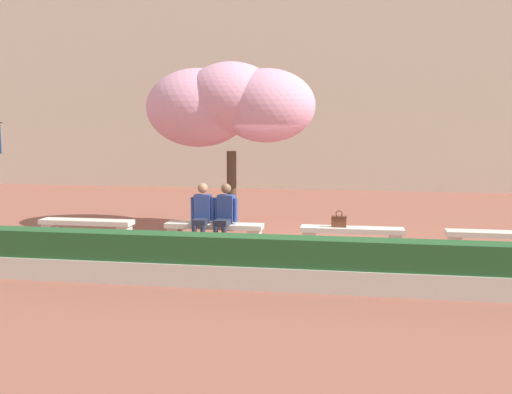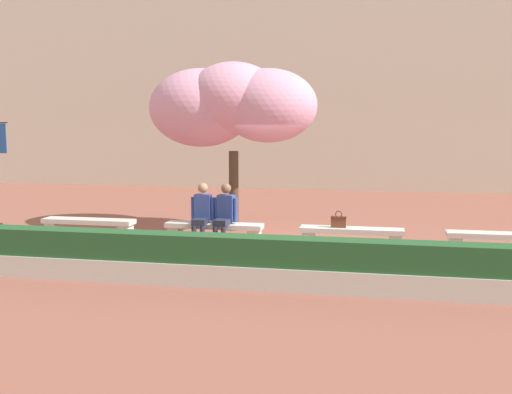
% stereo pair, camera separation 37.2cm
% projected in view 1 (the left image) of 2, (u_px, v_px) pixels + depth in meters
% --- Properties ---
extents(ground_plane, '(100.00, 100.00, 0.00)m').
position_uv_depth(ground_plane, '(282.00, 247.00, 12.32)').
color(ground_plane, '#8E5142').
extents(building_facade, '(28.00, 4.00, 8.47)m').
position_uv_depth(building_facade, '(322.00, 81.00, 24.29)').
color(building_facade, beige).
rests_on(building_facade, ground).
extents(stone_bench_west_end, '(2.06, 0.42, 0.45)m').
position_uv_depth(stone_bench_west_end, '(87.00, 226.00, 13.00)').
color(stone_bench_west_end, beige).
rests_on(stone_bench_west_end, ground).
extents(stone_bench_near_west, '(2.06, 0.42, 0.45)m').
position_uv_depth(stone_bench_near_west, '(214.00, 230.00, 12.53)').
color(stone_bench_near_west, beige).
rests_on(stone_bench_near_west, ground).
extents(stone_bench_center, '(2.06, 0.42, 0.45)m').
position_uv_depth(stone_bench_center, '(352.00, 234.00, 12.05)').
color(stone_bench_center, beige).
rests_on(stone_bench_center, ground).
extents(stone_bench_near_east, '(2.06, 0.42, 0.45)m').
position_uv_depth(stone_bench_near_east, '(501.00, 239.00, 11.57)').
color(stone_bench_near_east, beige).
rests_on(stone_bench_near_east, ground).
extents(person_seated_left, '(0.51, 0.69, 1.29)m').
position_uv_depth(person_seated_left, '(202.00, 212.00, 12.47)').
color(person_seated_left, black).
rests_on(person_seated_left, ground).
extents(person_seated_right, '(0.51, 0.71, 1.29)m').
position_uv_depth(person_seated_right, '(225.00, 212.00, 12.39)').
color(person_seated_right, black).
rests_on(person_seated_right, ground).
extents(handbag, '(0.30, 0.15, 0.34)m').
position_uv_depth(handbag, '(339.00, 221.00, 12.06)').
color(handbag, brown).
rests_on(handbag, stone_bench_center).
extents(cherry_tree_main, '(4.02, 2.45, 3.94)m').
position_uv_depth(cherry_tree_main, '(228.00, 105.00, 13.97)').
color(cherry_tree_main, '#473323').
rests_on(cherry_tree_main, ground).
extents(planter_hedge_foreground, '(13.95, 0.50, 0.80)m').
position_uv_depth(planter_hedge_foreground, '(257.00, 262.00, 9.28)').
color(planter_hedge_foreground, beige).
rests_on(planter_hedge_foreground, ground).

